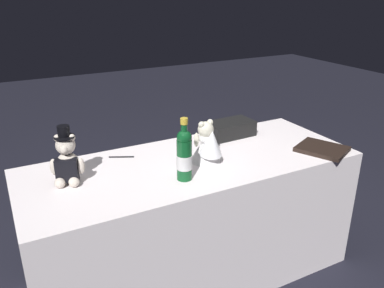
# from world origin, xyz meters

# --- Properties ---
(ground_plane) EXTENTS (12.00, 12.00, 0.00)m
(ground_plane) POSITION_xyz_m (0.00, 0.00, 0.00)
(ground_plane) COLOR black
(reception_table) EXTENTS (1.81, 0.71, 0.74)m
(reception_table) POSITION_xyz_m (0.00, 0.00, 0.37)
(reception_table) COLOR white
(reception_table) RESTS_ON ground_plane
(teddy_bear_groom) EXTENTS (0.15, 0.15, 0.28)m
(teddy_bear_groom) POSITION_xyz_m (0.64, -0.06, 0.85)
(teddy_bear_groom) COLOR beige
(teddy_bear_groom) RESTS_ON reception_table
(teddy_bear_bride) EXTENTS (0.17, 0.21, 0.23)m
(teddy_bear_bride) POSITION_xyz_m (-0.07, 0.04, 0.84)
(teddy_bear_bride) COLOR white
(teddy_bear_bride) RESTS_ON reception_table
(champagne_bottle) EXTENTS (0.08, 0.08, 0.31)m
(champagne_bottle) POSITION_xyz_m (0.13, 0.17, 0.87)
(champagne_bottle) COLOR #104C23
(champagne_bottle) RESTS_ON reception_table
(signing_pen) EXTENTS (0.13, 0.07, 0.01)m
(signing_pen) POSITION_xyz_m (0.32, -0.22, 0.74)
(signing_pen) COLOR black
(signing_pen) RESTS_ON reception_table
(gift_case_black) EXTENTS (0.30, 0.18, 0.09)m
(gift_case_black) POSITION_xyz_m (-0.39, -0.23, 0.79)
(gift_case_black) COLOR black
(gift_case_black) RESTS_ON reception_table
(guestbook) EXTENTS (0.31, 0.33, 0.02)m
(guestbook) POSITION_xyz_m (-0.72, 0.22, 0.75)
(guestbook) COLOR black
(guestbook) RESTS_ON reception_table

